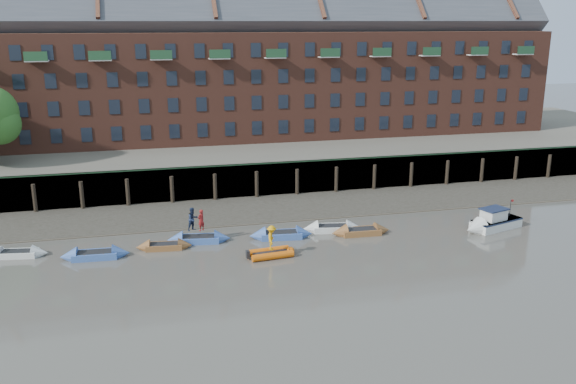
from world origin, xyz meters
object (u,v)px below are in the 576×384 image
object	(u,v)px
person_rower_a	(201,220)
rowboat_4	(281,235)
rowboat_2	(164,246)
motor_launch	(488,223)
rowboat_6	(361,231)
person_rower_b	(193,219)
rowboat_1	(95,255)
person_rib_crew	(272,238)
rib_tender	(272,253)
rowboat_5	(332,228)
rowboat_0	(17,254)
rowboat_3	(199,239)

from	to	relation	value
person_rower_a	rowboat_4	bearing A→B (deg)	135.05
rowboat_2	motor_launch	bearing A→B (deg)	1.50
rowboat_6	person_rower_b	distance (m)	13.30
rowboat_1	person_rower_a	xyz separation A→B (m)	(7.79, 1.48, 1.54)
person_rower_a	person_rib_crew	world-z (taller)	person_rower_a
rib_tender	person_rower_b	distance (m)	7.02
rowboat_6	rowboat_5	bearing A→B (deg)	149.10
rowboat_2	person_rower_a	distance (m)	3.38
person_rib_crew	rowboat_4	bearing A→B (deg)	-7.41
rowboat_0	rowboat_3	distance (m)	13.06
person_rower_b	rowboat_6	bearing A→B (deg)	-35.51
rowboat_2	rib_tender	distance (m)	8.27
rowboat_2	rowboat_5	distance (m)	13.47
rowboat_5	person_rib_crew	distance (m)	7.43
rowboat_5	person_rower_a	size ratio (longest dim) A/B	2.93
rowboat_2	rowboat_3	bearing A→B (deg)	23.34
rib_tender	motor_launch	xyz separation A→B (m)	(18.30, 1.51, 0.32)
rowboat_2	person_rib_crew	world-z (taller)	person_rib_crew
rowboat_2	rowboat_5	size ratio (longest dim) A/B	0.86
rowboat_5	rowboat_6	xyz separation A→B (m)	(1.97, -1.30, -0.00)
motor_launch	rowboat_6	bearing A→B (deg)	-24.99
rowboat_3	rowboat_1	bearing A→B (deg)	-161.03
rowboat_2	person_rower_a	xyz separation A→B (m)	(2.89, 0.78, 1.58)
rowboat_1	person_rib_crew	world-z (taller)	person_rib_crew
rowboat_6	motor_launch	distance (m)	10.56
rowboat_5	rowboat_0	bearing A→B (deg)	-170.78
motor_launch	person_rower_b	size ratio (longest dim) A/B	3.16
person_rower_b	person_rower_a	bearing A→B (deg)	-48.97
rowboat_3	person_rower_b	xyz separation A→B (m)	(-0.37, 0.15, 1.60)
rowboat_6	person_rower_b	size ratio (longest dim) A/B	2.67
motor_launch	person_rower_b	bearing A→B (deg)	-24.06
rowboat_6	rib_tender	world-z (taller)	rowboat_6
rowboat_3	motor_launch	bearing A→B (deg)	0.79
rowboat_6	rib_tender	xyz separation A→B (m)	(-7.85, -2.94, 0.01)
rowboat_0	rowboat_5	xyz separation A→B (m)	(23.85, -0.05, 0.02)
rowboat_1	motor_launch	xyz separation A→B (m)	(30.77, -1.15, 0.33)
rowboat_0	rowboat_3	size ratio (longest dim) A/B	0.89
rowboat_0	person_rib_crew	bearing A→B (deg)	-5.50
rowboat_0	person_rower_a	size ratio (longest dim) A/B	2.64
rowboat_1	rowboat_3	bearing A→B (deg)	14.24
rowboat_3	rib_tender	size ratio (longest dim) A/B	1.45
motor_launch	rowboat_5	bearing A→B (deg)	-29.59
rowboat_3	rowboat_4	world-z (taller)	rowboat_4
rowboat_4	rowboat_3	bearing A→B (deg)	-178.80
rowboat_6	person_rower_a	distance (m)	12.68
rib_tender	person_rower_a	distance (m)	6.43
motor_launch	person_rib_crew	world-z (taller)	person_rib_crew
rowboat_0	rib_tender	bearing A→B (deg)	-5.25
rowboat_1	rowboat_5	bearing A→B (deg)	7.61
rowboat_5	person_rower_b	size ratio (longest dim) A/B	2.73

